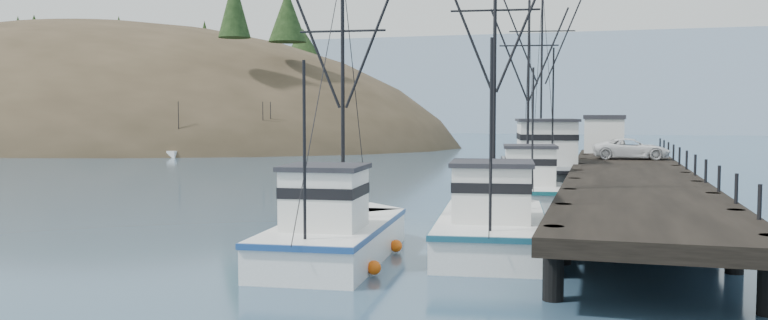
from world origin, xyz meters
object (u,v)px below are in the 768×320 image
Objects in this scene: trawler_far at (528,190)px; pickup_truck at (631,149)px; pier_shed at (604,133)px; work_vessel at (542,172)px; pier at (630,177)px; motorboat at (309,181)px; trawler_near at (493,225)px; trawler_mid at (336,234)px.

trawler_far is 2.42× the size of pickup_truck.
trawler_far is 17.84m from pier_shed.
pier is at bearing -58.45° from work_vessel.
pier is 8.53× the size of motorboat.
work_vessel is 3.15× the size of motorboat.
work_vessel reaches higher than pier_shed.
work_vessel is at bearing 89.37° from trawler_near.
trawler_near reaches higher than pier.
trawler_far is 7.43m from work_vessel.
pier_shed is 0.62× the size of motorboat.
trawler_near is 0.72× the size of work_vessel.
work_vessel is at bearing 106.29° from pickup_truck.
pickup_truck is at bearing 59.37° from trawler_far.
trawler_far reaches higher than pier_shed.
pickup_truck is at bearing -25.62° from motorboat.
trawler_far reaches higher than pickup_truck.
work_vessel is (0.23, 20.76, 0.41)m from trawler_near.
trawler_far is at bearing 171.39° from pier.
trawler_mid reaches higher than pickup_truck.
trawler_far is at bearing 89.86° from trawler_near.
trawler_far is at bearing -102.89° from pier_shed.
work_vessel is (-5.04, 8.21, -0.46)m from pier.
work_vessel is 17.04m from motorboat.
pier_shed reaches higher than pickup_truck.
pickup_truck is at bearing 76.11° from trawler_near.
motorboat is (-16.66, 9.59, -0.82)m from trawler_far.
trawler_mid reaches higher than pier_shed.
work_vessel is 5.07× the size of pier_shed.
trawler_mid is 35.31m from pier_shed.
trawler_near reaches higher than trawler_far.
pier_shed is at bearing 75.46° from trawler_mid.
pier is 2.71× the size of work_vessel.
motorboat is at bearing 113.94° from trawler_mid.
trawler_mid reaches higher than motorboat.
trawler_near is 6.02m from trawler_mid.
work_vessel reaches higher than trawler_near.
pier is 4.23× the size of trawler_mid.
trawler_near is at bearing -112.77° from pier.
trawler_far is (-5.24, 0.79, -0.87)m from pier.
trawler_mid is at bearing -106.20° from trawler_far.
pickup_truck is (0.37, 10.27, 0.97)m from pier.
pickup_truck is 22.43m from motorboat.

